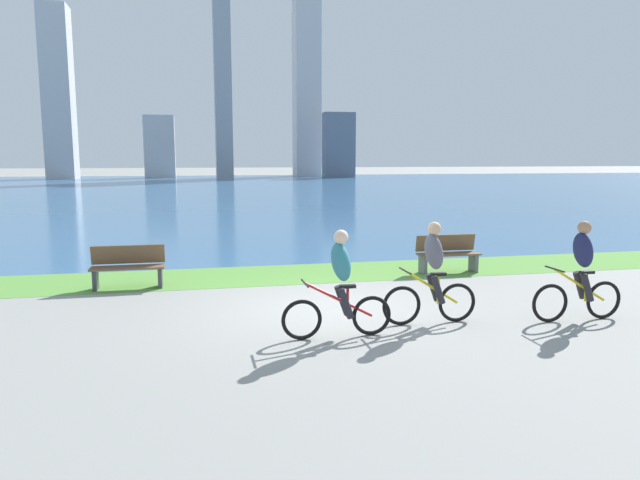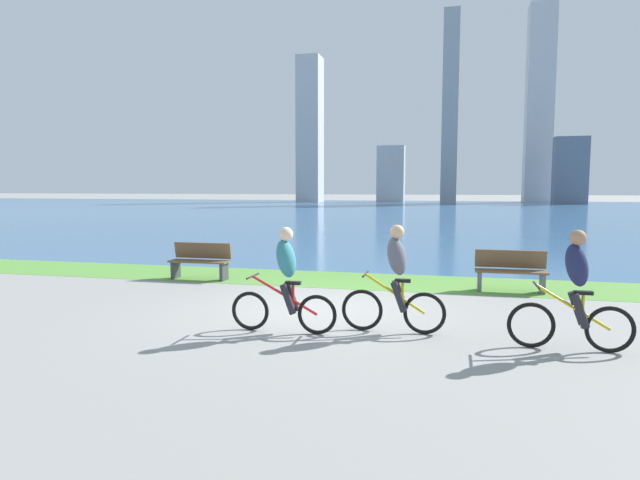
# 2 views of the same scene
# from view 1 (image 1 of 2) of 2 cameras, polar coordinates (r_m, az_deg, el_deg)

# --- Properties ---
(ground_plane) EXTENTS (300.00, 300.00, 0.00)m
(ground_plane) POSITION_cam_1_polar(r_m,az_deg,el_deg) (10.54, 0.64, -6.88)
(ground_plane) COLOR gray
(grass_strip_bayside) EXTENTS (120.00, 2.35, 0.01)m
(grass_strip_bayside) POSITION_cam_1_polar(r_m,az_deg,el_deg) (13.69, -2.46, -3.36)
(grass_strip_bayside) COLOR #59933D
(grass_strip_bayside) RESTS_ON ground
(bay_water_surface) EXTENTS (300.00, 76.20, 0.00)m
(bay_water_surface) POSITION_cam_1_polar(r_m,az_deg,el_deg) (52.62, -9.82, 5.06)
(bay_water_surface) COLOR #386693
(bay_water_surface) RESTS_ON ground
(cyclist_lead) EXTENTS (1.72, 0.52, 1.66)m
(cyclist_lead) POSITION_cam_1_polar(r_m,az_deg,el_deg) (8.77, 1.97, -4.38)
(cyclist_lead) COLOR black
(cyclist_lead) RESTS_ON ground
(cyclist_trailing) EXTENTS (1.64, 0.52, 1.70)m
(cyclist_trailing) POSITION_cam_1_polar(r_m,az_deg,el_deg) (9.67, 11.03, -3.29)
(cyclist_trailing) COLOR black
(cyclist_trailing) RESTS_ON ground
(cyclist_distant_rear) EXTENTS (1.68, 0.52, 1.69)m
(cyclist_distant_rear) POSITION_cam_1_polar(r_m,az_deg,el_deg) (10.61, 24.36, -2.87)
(cyclist_distant_rear) COLOR black
(cyclist_distant_rear) RESTS_ON ground
(bench_near_path) EXTENTS (1.50, 0.47, 0.90)m
(bench_near_path) POSITION_cam_1_polar(r_m,az_deg,el_deg) (14.15, 12.48, -1.33)
(bench_near_path) COLOR brown
(bench_near_path) RESTS_ON ground
(bench_far_along_path) EXTENTS (1.50, 0.47, 0.90)m
(bench_far_along_path) POSITION_cam_1_polar(r_m,az_deg,el_deg) (12.80, -18.43, -2.55)
(bench_far_along_path) COLOR brown
(bench_far_along_path) RESTS_ON ground
(city_skyline_far_shore) EXTENTS (39.93, 11.19, 27.61)m
(city_skyline_far_shore) POSITION_cam_1_polar(r_m,az_deg,el_deg) (82.29, -8.74, 14.00)
(city_skyline_far_shore) COLOR #B7B7BC
(city_skyline_far_shore) RESTS_ON ground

